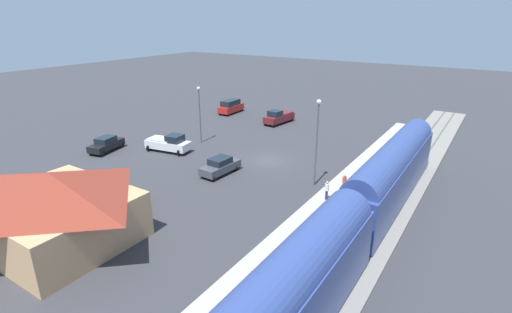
# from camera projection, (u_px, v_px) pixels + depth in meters

# --- Properties ---
(ground_plane) EXTENTS (200.00, 200.00, 0.00)m
(ground_plane) POSITION_uv_depth(u_px,v_px,m) (268.00, 160.00, 42.88)
(ground_plane) COLOR #38383D
(railway_track) EXTENTS (4.80, 70.00, 0.30)m
(railway_track) POSITION_uv_depth(u_px,v_px,m) (396.00, 188.00, 35.74)
(railway_track) COLOR gray
(railway_track) RESTS_ON ground
(platform) EXTENTS (3.20, 46.00, 0.30)m
(platform) POSITION_uv_depth(u_px,v_px,m) (355.00, 178.00, 37.75)
(platform) COLOR #B7B2A8
(platform) RESTS_ON ground
(station_building) EXTENTS (10.54, 9.32, 5.20)m
(station_building) POSITION_uv_depth(u_px,v_px,m) (55.00, 207.00, 26.61)
(station_building) COLOR tan
(station_building) RESTS_ON ground
(pedestrian_on_platform) EXTENTS (0.36, 0.36, 1.71)m
(pedestrian_on_platform) POSITION_uv_depth(u_px,v_px,m) (344.00, 182.00, 34.06)
(pedestrian_on_platform) COLOR #333338
(pedestrian_on_platform) RESTS_ON platform
(pedestrian_waiting_far) EXTENTS (0.36, 0.36, 1.71)m
(pedestrian_waiting_far) POSITION_uv_depth(u_px,v_px,m) (327.00, 189.00, 32.69)
(pedestrian_waiting_far) COLOR #23284C
(pedestrian_waiting_far) RESTS_ON platform
(pickup_maroon) EXTENTS (2.59, 5.60, 2.14)m
(pickup_maroon) POSITION_uv_depth(u_px,v_px,m) (279.00, 117.00, 57.09)
(pickup_maroon) COLOR maroon
(pickup_maroon) RESTS_ON ground
(suv_red) EXTENTS (2.09, 4.95, 2.22)m
(suv_red) POSITION_uv_depth(u_px,v_px,m) (231.00, 106.00, 63.13)
(suv_red) COLOR red
(suv_red) RESTS_ON ground
(sedan_charcoal) EXTENTS (2.11, 4.60, 1.74)m
(sedan_charcoal) POSITION_uv_depth(u_px,v_px,m) (220.00, 166.00, 38.84)
(sedan_charcoal) COLOR #47494F
(sedan_charcoal) RESTS_ON ground
(sedan_black) EXTENTS (2.80, 4.80, 1.74)m
(sedan_black) POSITION_uv_depth(u_px,v_px,m) (106.00, 144.00, 45.44)
(sedan_black) COLOR black
(sedan_black) RESTS_ON ground
(pickup_white) EXTENTS (5.64, 3.14, 2.14)m
(pickup_white) POSITION_uv_depth(u_px,v_px,m) (169.00, 143.00, 45.26)
(pickup_white) COLOR white
(pickup_white) RESTS_ON ground
(light_pole_near_platform) EXTENTS (0.44, 0.44, 8.25)m
(light_pole_near_platform) POSITION_uv_depth(u_px,v_px,m) (317.00, 133.00, 34.77)
(light_pole_near_platform) COLOR #515156
(light_pole_near_platform) RESTS_ON ground
(light_pole_lot_center) EXTENTS (0.44, 0.44, 7.10)m
(light_pole_lot_center) POSITION_uv_depth(u_px,v_px,m) (199.00, 107.00, 47.32)
(light_pole_lot_center) COLOR #515156
(light_pole_lot_center) RESTS_ON ground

